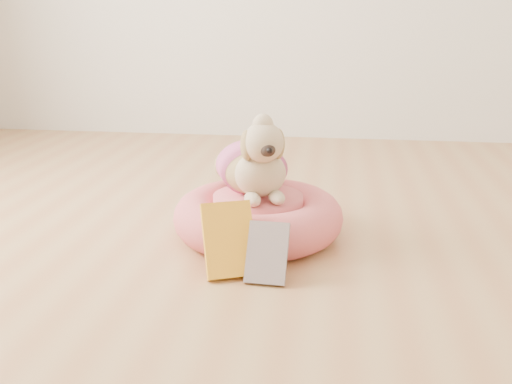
# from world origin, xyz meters

# --- Properties ---
(floor) EXTENTS (4.50, 4.50, 0.00)m
(floor) POSITION_xyz_m (0.00, 0.00, 0.00)
(floor) COLOR #B57B4B
(floor) RESTS_ON ground
(pet_bed) EXTENTS (0.56, 0.56, 0.14)m
(pet_bed) POSITION_xyz_m (-0.01, 0.54, 0.07)
(pet_bed) COLOR #D45356
(pet_bed) RESTS_ON floor
(dog) EXTENTS (0.40, 0.46, 0.29)m
(dog) POSITION_xyz_m (-0.02, 0.56, 0.29)
(dog) COLOR brown
(dog) RESTS_ON pet_bed
(book_yellow) EXTENTS (0.18, 0.18, 0.20)m
(book_yellow) POSITION_xyz_m (-0.05, 0.25, 0.10)
(book_yellow) COLOR yellow
(book_yellow) RESTS_ON floor
(book_white) EXTENTS (0.12, 0.12, 0.16)m
(book_white) POSITION_xyz_m (0.06, 0.22, 0.08)
(book_white) COLOR silver
(book_white) RESTS_ON floor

